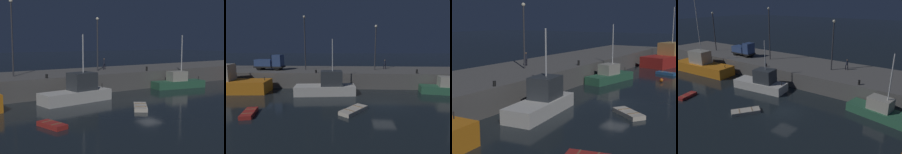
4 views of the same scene
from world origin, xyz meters
The scene contains 11 objects.
ground_plane centered at (0.00, 0.00, 0.00)m, with size 320.00×320.00×0.00m, color black.
pier_quay centered at (0.00, 12.51, 1.22)m, with size 78.57×10.63×2.44m.
fishing_boat_blue centered at (9.97, 5.12, 0.84)m, with size 8.16×3.85×7.61m.
fishing_boat_white centered at (-7.08, 4.00, 1.14)m, with size 8.43×3.61×7.51m.
dinghy_orange_near centered at (-13.76, -4.15, 0.19)m, with size 1.67×2.85×0.41m.
rowboat_blue_far centered at (-3.64, -2.80, 0.19)m, with size 3.05×3.46×0.42m.
lamp_post_east centered at (-11.81, 11.79, 7.81)m, with size 0.44×0.44×9.34m.
lamp_post_central centered at (0.52, 12.00, 6.97)m, with size 0.44×0.44×7.72m.
dockworker centered at (2.53, 13.36, 3.40)m, with size 0.44×0.35×1.69m.
bollard_west centered at (6.34, 7.86, 2.76)m, with size 0.28×0.28×0.63m, color black.
bollard_central centered at (-9.22, 7.61, 2.69)m, with size 0.28×0.28×0.49m, color black.
Camera 1 is at (-23.51, -26.72, 6.77)m, focal length 50.37 mm.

